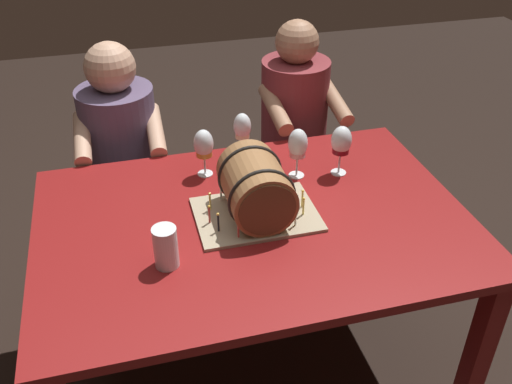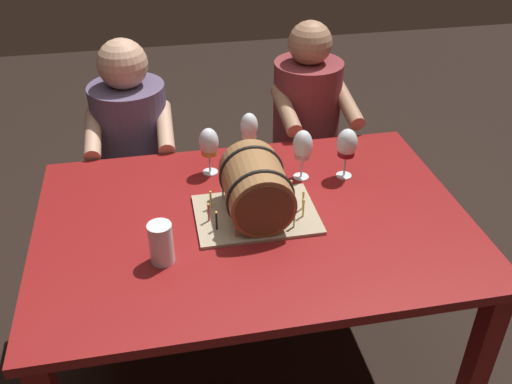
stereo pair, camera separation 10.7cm
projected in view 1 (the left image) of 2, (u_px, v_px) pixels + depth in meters
ground_plane at (254, 361)px, 2.39m from camera, size 8.00×8.00×0.00m
dining_table at (254, 240)px, 2.03m from camera, size 1.50×1.03×0.75m
barrel_cake at (256, 190)px, 1.93m from camera, size 0.42×0.30×0.24m
wine_glass_amber at (204, 146)px, 2.15m from camera, size 0.08×0.08×0.19m
wine_glass_rose at (298, 146)px, 2.13m from camera, size 0.07×0.07×0.20m
wine_glass_red at (341, 142)px, 2.15m from camera, size 0.08×0.08×0.20m
wine_glass_white at (242, 128)px, 2.26m from camera, size 0.07×0.07×0.19m
beer_pint at (166, 248)px, 1.73m from camera, size 0.08×0.08×0.14m
person_seated_left at (125, 171)px, 2.65m from camera, size 0.38×0.46×1.15m
person_seated_right at (293, 149)px, 2.82m from camera, size 0.37×0.46×1.17m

